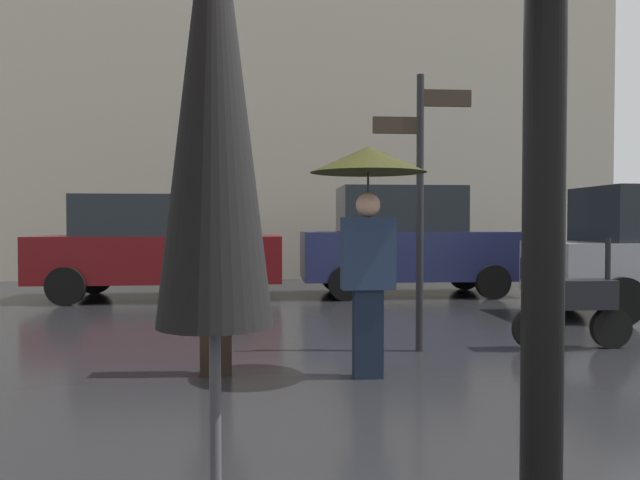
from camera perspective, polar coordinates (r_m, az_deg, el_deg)
The scene contains 7 objects.
folded_patio_umbrella_near at distance 1.97m, azimuth -9.57°, elevation 10.49°, with size 0.51×0.51×2.58m.
pedestrian_with_umbrella at distance 5.69m, azimuth 4.37°, elevation 4.16°, with size 1.05×1.05×2.09m.
pedestrian_with_bag at distance 5.85m, azimuth -9.30°, elevation -2.35°, with size 0.54×0.24×1.77m.
parked_scooter at distance 7.52m, azimuth 21.58°, elevation -5.01°, with size 1.36×0.32×1.23m.
parked_car_left at distance 12.30m, azimuth 7.83°, elevation -0.14°, with size 4.17×1.84×2.09m.
parked_car_distant at distance 11.99m, azimuth -14.50°, elevation -0.54°, with size 4.42×2.00×1.90m.
street_signpost at distance 6.94m, azimuth 9.09°, elevation 5.01°, with size 1.08×0.08×3.00m.
Camera 1 is at (-0.99, -2.27, 1.40)m, focal length 35.37 mm.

